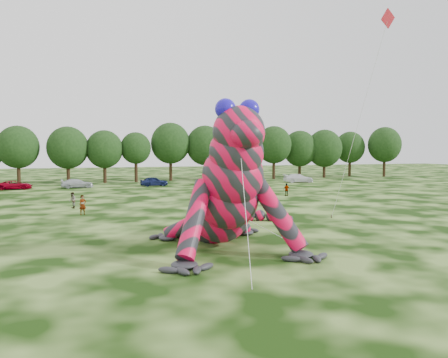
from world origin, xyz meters
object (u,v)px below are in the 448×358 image
Objects in this scene: tree_17 at (385,152)px; spectator_5 at (248,205)px; car_3 at (77,183)px; car_5 at (215,180)px; spectator_0 at (83,205)px; inflatable_gecko at (214,174)px; tree_11 at (205,153)px; tree_6 at (18,155)px; tree_8 at (105,157)px; tree_10 at (171,152)px; car_6 at (240,180)px; car_4 at (154,181)px; tree_16 at (350,154)px; tree_7 at (68,155)px; tree_12 at (238,156)px; tree_15 at (324,154)px; car_7 at (298,178)px; spectator_2 at (255,191)px; tree_13 at (274,153)px; tree_9 at (136,157)px; flying_kite at (383,35)px; spectator_3 at (287,190)px; car_2 at (15,185)px; spectator_1 at (72,200)px; tree_14 at (300,154)px.

spectator_5 is at bearing -138.50° from tree_17.
car_3 is 21.01m from car_5.
car_5 is at bearing 29.10° from spectator_0.
tree_11 reaches higher than inflatable_gecko.
spectator_5 is at bearing -59.31° from tree_6.
tree_6 is 1.06× the size of tree_8.
tree_6 is 25.03m from tree_10.
car_6 is 34.00m from spectator_5.
car_4 reaches higher than car_3.
tree_16 is 5.76× the size of spectator_5.
tree_7 reaches higher than tree_12.
tree_15 is at bearing 124.09° from spectator_5.
inflatable_gecko is 41.99m from car_4.
tree_6 is 1.06× the size of tree_12.
car_4 is 0.83× the size of car_7.
inflatable_gecko is 12.33m from spectator_5.
spectator_2 is at bearing -62.44° from tree_8.
tree_10 is 2.17× the size of car_6.
tree_6 is 13.34m from tree_8.
car_3 is (-28.57, -9.41, -3.82)m from tree_12.
spectator_5 reaches higher than car_7.
tree_13 is at bearing -4.58° from tree_11.
spectator_2 is (10.29, -30.20, -3.40)m from tree_9.
tree_9 reaches higher than car_6.
tree_10 is 1.04× the size of tree_13.
tree_6 is 5.07× the size of spectator_2.
spectator_0 reaches higher than car_6.
spectator_0 is (-10.37, -27.55, 0.15)m from car_4.
flying_kite is at bearing -155.66° from car_3.
tree_9 is (5.28, 0.36, -0.13)m from tree_8.
tree_7 is 1.85× the size of car_7.
spectator_0 is at bearing -95.28° from tree_8.
flying_kite is at bearing 82.27° from spectator_3.
car_2 is (-12.73, -8.76, -3.83)m from tree_8.
tree_13 reaches higher than tree_11.
inflatable_gecko is 21.05m from spectator_1.
tree_15 is at bearing 0.65° from tree_9.
tree_13 is 1.98× the size of car_7.
tree_15 is 6.08× the size of spectator_1.
tree_12 is (6.23, -0.46, -0.55)m from tree_11.
car_4 is at bearing -137.05° from tree_11.
tree_13 is at bearing 134.89° from spectator_5.
tree_9 is 15.67m from car_5.
tree_15 is (48.56, 0.97, 0.08)m from tree_7.
tree_17 is at bearing 113.35° from spectator_5.
spectator_1 is at bearing -161.13° from car_2.
inflatable_gecko is 3.97× the size of car_4.
car_2 is 29.39m from car_5.
tree_8 is 0.95× the size of tree_14.
spectator_2 is (28.31, -21.08, 0.30)m from car_2.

